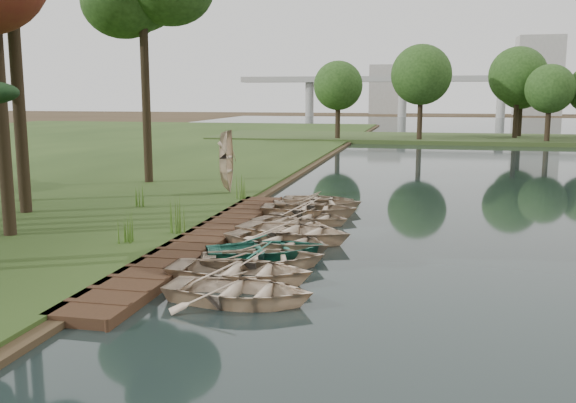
% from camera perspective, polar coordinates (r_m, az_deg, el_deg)
% --- Properties ---
extents(ground, '(300.00, 300.00, 0.00)m').
position_cam_1_polar(ground, '(20.69, -3.24, -4.00)').
color(ground, '#3D2F1D').
extents(boardwalk, '(1.60, 16.00, 0.30)m').
position_cam_1_polar(boardwalk, '(21.13, -7.44, -3.37)').
color(boardwalk, '#372215').
rests_on(boardwalk, ground).
extents(peninsula, '(50.00, 14.00, 0.45)m').
position_cam_1_polar(peninsula, '(69.59, 14.41, 5.43)').
color(peninsula, '#34471F').
rests_on(peninsula, ground).
extents(far_trees, '(45.60, 5.60, 8.80)m').
position_cam_1_polar(far_trees, '(69.41, 11.83, 10.64)').
color(far_trees, black).
rests_on(far_trees, peninsula).
extents(bridge, '(95.90, 4.00, 8.60)m').
position_cam_1_polar(bridge, '(139.57, 15.30, 10.11)').
color(bridge, '#A5A5A0').
rests_on(bridge, ground).
extents(building_a, '(10.00, 8.00, 18.00)m').
position_cam_1_polar(building_a, '(161.33, 21.36, 10.36)').
color(building_a, '#A5A5A0').
rests_on(building_a, ground).
extents(building_b, '(8.00, 8.00, 12.00)m').
position_cam_1_polar(building_b, '(164.72, 8.73, 9.82)').
color(building_b, '#A5A5A0').
rests_on(building_b, ground).
extents(rowboat_0, '(3.63, 2.66, 0.73)m').
position_cam_1_polar(rowboat_0, '(15.00, -4.39, -7.63)').
color(rowboat_0, beige).
rests_on(rowboat_0, water).
extents(rowboat_1, '(3.78, 2.71, 0.78)m').
position_cam_1_polar(rowboat_1, '(16.54, -4.27, -5.91)').
color(rowboat_1, beige).
rests_on(rowboat_1, water).
extents(rowboat_2, '(4.00, 3.32, 0.72)m').
position_cam_1_polar(rowboat_2, '(17.88, -2.22, -4.82)').
color(rowboat_2, beige).
rests_on(rowboat_2, water).
extents(rowboat_3, '(4.25, 3.72, 0.73)m').
position_cam_1_polar(rowboat_3, '(18.79, -1.87, -4.08)').
color(rowboat_3, '#2E816B').
rests_on(rowboat_3, water).
extents(rowboat_4, '(4.38, 3.82, 0.76)m').
position_cam_1_polar(rowboat_4, '(19.92, -0.86, -3.26)').
color(rowboat_4, beige).
rests_on(rowboat_4, water).
extents(rowboat_5, '(4.50, 3.66, 0.82)m').
position_cam_1_polar(rowboat_5, '(21.09, 0.53, -2.45)').
color(rowboat_5, beige).
rests_on(rowboat_5, water).
extents(rowboat_6, '(3.71, 3.25, 0.64)m').
position_cam_1_polar(rowboat_6, '(22.73, 0.32, -1.80)').
color(rowboat_6, beige).
rests_on(rowboat_6, water).
extents(rowboat_7, '(3.59, 3.00, 0.64)m').
position_cam_1_polar(rowboat_7, '(23.99, 1.94, -1.21)').
color(rowboat_7, beige).
rests_on(rowboat_7, water).
extents(rowboat_8, '(3.96, 2.94, 0.79)m').
position_cam_1_polar(rowboat_8, '(25.27, 1.91, -0.49)').
color(rowboat_8, beige).
rests_on(rowboat_8, water).
extents(rowboat_9, '(4.23, 3.50, 0.76)m').
position_cam_1_polar(rowboat_9, '(26.52, 2.68, -0.05)').
color(rowboat_9, beige).
rests_on(rowboat_9, water).
extents(rowboat_10, '(3.10, 2.23, 0.64)m').
position_cam_1_polar(rowboat_10, '(27.95, 2.72, 0.32)').
color(rowboat_10, beige).
rests_on(rowboat_10, water).
extents(stored_rowboat, '(3.02, 2.25, 0.60)m').
position_cam_1_polar(stored_rowboat, '(29.97, -5.29, 1.36)').
color(stored_rowboat, beige).
rests_on(stored_rowboat, bank).
extents(reeds_0, '(0.60, 0.60, 0.89)m').
position_cam_1_polar(reeds_0, '(20.32, -14.08, -2.38)').
color(reeds_0, '#3F661E').
rests_on(reeds_0, bank).
extents(reeds_1, '(0.60, 0.60, 1.13)m').
position_cam_1_polar(reeds_1, '(21.44, -9.90, -1.29)').
color(reeds_1, '#3F661E').
rests_on(reeds_1, bank).
extents(reeds_2, '(0.60, 0.60, 0.87)m').
position_cam_1_polar(reeds_2, '(26.89, -13.07, 0.50)').
color(reeds_2, '#3F661E').
rests_on(reeds_2, bank).
extents(reeds_3, '(0.60, 0.60, 1.05)m').
position_cam_1_polar(reeds_3, '(28.08, -4.44, 1.29)').
color(reeds_3, '#3F661E').
rests_on(reeds_3, bank).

